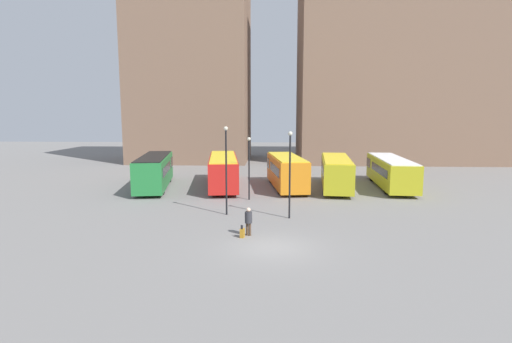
# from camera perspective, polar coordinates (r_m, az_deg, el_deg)

# --- Properties ---
(ground_plane) EXTENTS (160.00, 160.00, 0.00)m
(ground_plane) POSITION_cam_1_polar(r_m,az_deg,el_deg) (20.96, 2.44, -10.80)
(ground_plane) COLOR slate
(building_block_left) EXTENTS (16.60, 14.79, 28.07)m
(building_block_left) POSITION_cam_1_polar(r_m,az_deg,el_deg) (62.19, -9.07, 14.67)
(building_block_left) COLOR #7F604C
(building_block_left) RESTS_ON ground_plane
(building_block_right) EXTENTS (31.65, 14.61, 30.80)m
(building_block_right) POSITION_cam_1_polar(r_m,az_deg,el_deg) (64.26, 21.03, 15.26)
(building_block_right) COLOR #7F604C
(building_block_right) RESTS_ON ground_plane
(bus_0) EXTENTS (4.14, 10.68, 3.02)m
(bus_0) POSITION_cam_1_polar(r_m,az_deg,el_deg) (38.48, -14.29, 0.15)
(bus_0) COLOR #237A38
(bus_0) RESTS_ON ground_plane
(bus_1) EXTENTS (4.03, 11.87, 2.91)m
(bus_1) POSITION_cam_1_polar(r_m,az_deg,el_deg) (38.21, -4.72, 0.25)
(bus_1) COLOR red
(bus_1) RESTS_ON ground_plane
(bus_2) EXTENTS (3.75, 9.64, 2.98)m
(bus_2) POSITION_cam_1_polar(r_m,az_deg,el_deg) (37.36, 4.36, 0.11)
(bus_2) COLOR orange
(bus_2) RESTS_ON ground_plane
(bus_3) EXTENTS (3.51, 10.38, 2.89)m
(bus_3) POSITION_cam_1_polar(r_m,az_deg,el_deg) (37.70, 11.36, -0.02)
(bus_3) COLOR gold
(bus_3) RESTS_ON ground_plane
(bus_4) EXTENTS (3.30, 11.38, 2.78)m
(bus_4) POSITION_cam_1_polar(r_m,az_deg,el_deg) (39.76, 18.67, 0.05)
(bus_4) COLOR gold
(bus_4) RESTS_ON ground_plane
(traveler) EXTENTS (0.48, 0.48, 1.61)m
(traveler) POSITION_cam_1_polar(r_m,az_deg,el_deg) (22.68, -1.08, -6.80)
(traveler) COLOR #4C3828
(traveler) RESTS_ON ground_plane
(suitcase) EXTENTS (0.27, 0.34, 0.74)m
(suitcase) POSITION_cam_1_polar(r_m,az_deg,el_deg) (22.50, -1.97, -8.77)
(suitcase) COLOR #B27A1E
(suitcase) RESTS_ON ground_plane
(lamp_post_0) EXTENTS (0.28, 0.28, 6.03)m
(lamp_post_0) POSITION_cam_1_polar(r_m,az_deg,el_deg) (26.98, -4.28, 1.12)
(lamp_post_0) COLOR black
(lamp_post_0) RESTS_ON ground_plane
(lamp_post_1) EXTENTS (0.28, 0.28, 5.74)m
(lamp_post_1) POSITION_cam_1_polar(r_m,az_deg,el_deg) (26.05, 4.86, 0.53)
(lamp_post_1) COLOR black
(lamp_post_1) RESTS_ON ground_plane
(lamp_post_2) EXTENTS (0.28, 0.28, 5.04)m
(lamp_post_2) POSITION_cam_1_polar(r_m,az_deg,el_deg) (31.83, -1.00, 1.27)
(lamp_post_2) COLOR black
(lamp_post_2) RESTS_ON ground_plane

